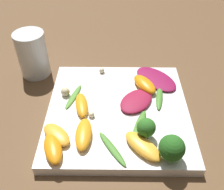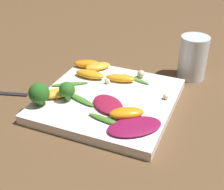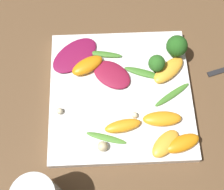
% 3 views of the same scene
% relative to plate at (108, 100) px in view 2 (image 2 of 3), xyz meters
% --- Properties ---
extents(ground_plane, '(2.40, 2.40, 0.00)m').
position_rel_plate_xyz_m(ground_plane, '(0.00, 0.00, -0.01)').
color(ground_plane, brown).
extents(plate, '(0.28, 0.28, 0.02)m').
position_rel_plate_xyz_m(plate, '(0.00, 0.00, 0.00)').
color(plate, white).
rests_on(plate, ground_plane).
extents(drinking_glass, '(0.07, 0.07, 0.11)m').
position_rel_plate_xyz_m(drinking_glass, '(-0.14, -0.20, 0.04)').
color(drinking_glass, white).
rests_on(drinking_glass, ground_plane).
extents(radicchio_leaf_0, '(0.10, 0.09, 0.01)m').
position_rel_plate_xyz_m(radicchio_leaf_0, '(-0.02, 0.04, 0.02)').
color(radicchio_leaf_0, maroon).
rests_on(radicchio_leaf_0, plate).
extents(radicchio_leaf_1, '(0.12, 0.12, 0.01)m').
position_rel_plate_xyz_m(radicchio_leaf_1, '(-0.09, 0.09, 0.01)').
color(radicchio_leaf_1, maroon).
rests_on(radicchio_leaf_1, plate).
extents(orange_segment_0, '(0.08, 0.06, 0.02)m').
position_rel_plate_xyz_m(orange_segment_0, '(-0.07, 0.06, 0.02)').
color(orange_segment_0, orange).
rests_on(orange_segment_0, plate).
extents(orange_segment_1, '(0.07, 0.04, 0.02)m').
position_rel_plate_xyz_m(orange_segment_1, '(0.00, -0.07, 0.02)').
color(orange_segment_1, orange).
rests_on(orange_segment_1, plate).
extents(orange_segment_2, '(0.07, 0.03, 0.02)m').
position_rel_plate_xyz_m(orange_segment_2, '(0.08, -0.06, 0.02)').
color(orange_segment_2, orange).
rests_on(orange_segment_2, plate).
extents(orange_segment_3, '(0.07, 0.07, 0.02)m').
position_rel_plate_xyz_m(orange_segment_3, '(0.08, -0.11, 0.02)').
color(orange_segment_3, '#FCAD33').
rests_on(orange_segment_3, plate).
extents(orange_segment_4, '(0.07, 0.05, 0.02)m').
position_rel_plate_xyz_m(orange_segment_4, '(0.11, -0.11, 0.02)').
color(orange_segment_4, orange).
rests_on(orange_segment_4, plate).
extents(orange_segment_5, '(0.08, 0.08, 0.02)m').
position_rel_plate_xyz_m(orange_segment_5, '(0.10, 0.04, 0.02)').
color(orange_segment_5, '#FCAD33').
rests_on(orange_segment_5, plate).
extents(broccoli_floret_0, '(0.03, 0.03, 0.04)m').
position_rel_plate_xyz_m(broccoli_floret_0, '(0.07, 0.05, 0.04)').
color(broccoli_floret_0, '#7A9E51').
rests_on(broccoli_floret_0, plate).
extents(broccoli_floret_1, '(0.04, 0.04, 0.05)m').
position_rel_plate_xyz_m(broccoli_floret_1, '(0.12, 0.09, 0.04)').
color(broccoli_floret_1, '#84AD5B').
rests_on(broccoli_floret_1, plate).
extents(arugula_sprig_0, '(0.08, 0.03, 0.00)m').
position_rel_plate_xyz_m(arugula_sprig_0, '(-0.03, -0.09, 0.01)').
color(arugula_sprig_0, '#518E33').
rests_on(arugula_sprig_0, plate).
extents(arugula_sprig_1, '(0.08, 0.03, 0.01)m').
position_rel_plate_xyz_m(arugula_sprig_1, '(-0.03, 0.09, 0.01)').
color(arugula_sprig_1, '#47842D').
rests_on(arugula_sprig_1, plate).
extents(arugula_sprig_2, '(0.08, 0.06, 0.01)m').
position_rel_plate_xyz_m(arugula_sprig_2, '(0.10, -0.01, 0.01)').
color(arugula_sprig_2, '#47842D').
rests_on(arugula_sprig_2, plate).
extents(arugula_sprig_3, '(0.08, 0.04, 0.01)m').
position_rel_plate_xyz_m(arugula_sprig_3, '(0.05, 0.04, 0.01)').
color(arugula_sprig_3, '#47842D').
rests_on(arugula_sprig_3, plate).
extents(macadamia_nut_0, '(0.02, 0.02, 0.02)m').
position_rel_plate_xyz_m(macadamia_nut_0, '(-0.04, -0.11, 0.02)').
color(macadamia_nut_0, beige).
rests_on(macadamia_nut_0, plate).
extents(macadamia_nut_1, '(0.01, 0.01, 0.01)m').
position_rel_plate_xyz_m(macadamia_nut_1, '(0.02, -0.05, 0.02)').
color(macadamia_nut_1, beige).
rests_on(macadamia_nut_1, plate).
extents(macadamia_nut_2, '(0.01, 0.01, 0.01)m').
position_rel_plate_xyz_m(macadamia_nut_2, '(-0.12, -0.04, 0.02)').
color(macadamia_nut_2, beige).
rests_on(macadamia_nut_2, plate).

